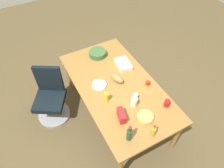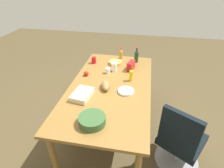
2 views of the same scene
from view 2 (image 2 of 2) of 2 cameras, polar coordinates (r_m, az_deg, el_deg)
The scene contains 16 objects.
ground_plane at distance 3.12m, azimuth -0.43°, elevation -12.58°, with size 10.00×10.00×0.00m, color brown.
conference_table at distance 2.66m, azimuth -0.49°, elevation -1.72°, with size 2.14×1.15×0.78m.
office_chair at distance 2.49m, azimuth 20.26°, elevation -17.45°, with size 0.66×0.66×0.98m.
mayo_jar at distance 2.97m, azimuth 0.71°, elevation 5.36°, with size 0.09×0.09×0.14m, color white.
chip_bowl at distance 3.22m, azimuth 1.13°, elevation 6.70°, with size 0.22×0.22×0.05m, color gold.
paper_cup at distance 2.92m, azimuth -1.34°, elevation 4.20°, with size 0.07×0.07×0.09m, color white.
salad_bowl at distance 2.01m, azimuth -6.25°, elevation -11.14°, with size 0.30×0.30×0.09m, color #365A2E.
paper_plate_stack at distance 2.49m, azimuth 4.39°, elevation -2.24°, with size 0.22×0.22×0.03m, color white.
mustard_bottle at distance 2.71m, azimuth 6.03°, elevation 2.55°, with size 0.06×0.06×0.16m, color yellow.
bread_loaf at distance 2.54m, azimuth -2.08°, elevation -0.43°, with size 0.24×0.11×0.10m, color olive.
red_solo_cup at distance 3.26m, azimuth -5.70°, elevation 7.43°, with size 0.08×0.08×0.11m, color red.
dressing_bottle at distance 3.42m, azimuth 2.83°, elevation 9.23°, with size 0.07×0.07×0.21m.
sheet_cake at distance 2.41m, azimuth -9.28°, elevation -3.27°, with size 0.32×0.22×0.07m, color beige.
chip_bag_red at distance 3.04m, azimuth 5.97°, elevation 5.75°, with size 0.20×0.08×0.14m, color red.
wine_bottle at distance 3.30m, azimuth 7.64°, elevation 8.51°, with size 0.08×0.08×0.27m.
apple_red at distance 2.88m, azimuth -8.09°, elevation 3.26°, with size 0.08×0.08×0.08m, color red.
Camera 2 is at (2.16, 0.43, 2.20)m, focal length 29.20 mm.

